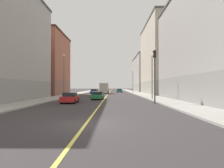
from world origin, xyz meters
name	(u,v)px	position (x,y,z in m)	size (l,w,h in m)	color
ground_plane	(86,124)	(0.00, 0.00, 0.00)	(400.00, 400.00, 0.00)	#353031
sidewalk_left	(138,93)	(8.94, 49.00, 0.07)	(3.75, 168.00, 0.15)	#9E9B93
sidewalk_right	(79,93)	(-8.94, 49.00, 0.07)	(3.75, 168.00, 0.15)	#9E9B93
lane_center_stripe	(108,94)	(0.00, 49.00, 0.01)	(0.16, 154.00, 0.01)	#E5D14C
building_left_near	(213,43)	(15.70, 17.36, 8.23)	(10.08, 26.00, 16.45)	gray
building_left_mid	(164,58)	(15.70, 45.63, 10.04)	(10.08, 24.51, 20.06)	#9D9688
building_left_far	(147,74)	(15.70, 74.26, 7.42)	(10.08, 25.83, 14.82)	gray
building_right_midblock	(44,64)	(-15.70, 38.62, 7.64)	(10.08, 15.39, 15.26)	brown
traffic_light_left_near	(155,69)	(6.65, 13.80, 4.22)	(0.40, 0.32, 6.59)	#2D2D2D
street_lamp_left_near	(152,72)	(7.67, 20.80, 4.41)	(0.36, 0.36, 7.02)	#4C4C51
street_lamp_right_near	(64,71)	(-7.67, 26.06, 4.89)	(0.36, 0.36, 7.93)	#4C4C51
street_lamp_left_far	(133,79)	(7.67, 52.59, 4.49)	(0.36, 0.36, 7.17)	#4C4C51
car_green	(98,96)	(-1.05, 21.28, 0.63)	(1.92, 4.15, 1.27)	#1E6B38
car_red	(70,98)	(-4.02, 14.44, 0.64)	(1.84, 3.99, 1.34)	red
car_blue	(94,91)	(-4.29, 47.66, 0.65)	(1.92, 4.27, 1.35)	#23389E
car_teal	(119,91)	(3.56, 60.71, 0.64)	(1.92, 4.10, 1.32)	#196670
car_yellow	(96,91)	(-4.28, 55.60, 0.59)	(1.94, 4.35, 1.18)	gold
box_truck	(104,88)	(-1.22, 48.03, 1.63)	(2.52, 6.89, 3.10)	maroon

